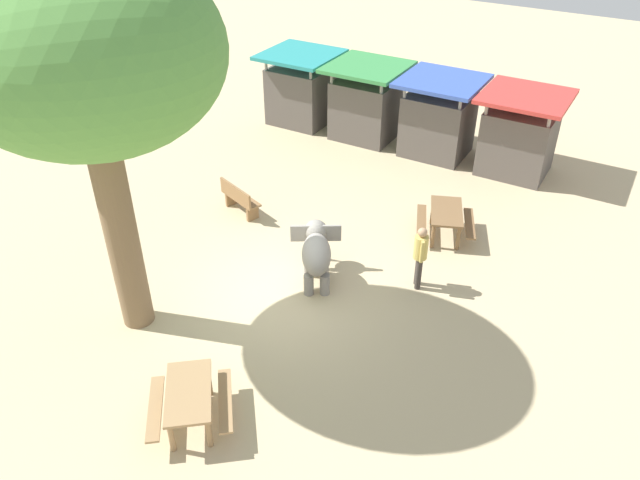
{
  "coord_description": "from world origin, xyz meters",
  "views": [
    {
      "loc": [
        6.46,
        -9.25,
        9.1
      ],
      "look_at": [
        0.27,
        1.38,
        0.8
      ],
      "focal_mm": 34.73,
      "sensor_mm": 36.0,
      "label": 1
    }
  ],
  "objects_px": {
    "elephant": "(316,252)",
    "shade_tree_main": "(82,54)",
    "picnic_table_near": "(189,398)",
    "picnic_table_far": "(446,217)",
    "person_handler": "(420,253)",
    "wooden_bench": "(239,198)",
    "market_stall_blue": "(438,121)",
    "market_stall_teal": "(301,91)",
    "market_stall_red": "(518,138)",
    "market_stall_green": "(366,105)"
  },
  "relations": [
    {
      "from": "shade_tree_main",
      "to": "market_stall_red",
      "type": "distance_m",
      "value": 13.15
    },
    {
      "from": "wooden_bench",
      "to": "market_stall_blue",
      "type": "height_order",
      "value": "market_stall_blue"
    },
    {
      "from": "elephant",
      "to": "picnic_table_far",
      "type": "bearing_deg",
      "value": -62.1
    },
    {
      "from": "elephant",
      "to": "market_stall_red",
      "type": "bearing_deg",
      "value": -49.07
    },
    {
      "from": "shade_tree_main",
      "to": "elephant",
      "type": "bearing_deg",
      "value": 50.68
    },
    {
      "from": "elephant",
      "to": "market_stall_blue",
      "type": "distance_m",
      "value": 7.91
    },
    {
      "from": "market_stall_green",
      "to": "market_stall_blue",
      "type": "bearing_deg",
      "value": 0.0
    },
    {
      "from": "market_stall_green",
      "to": "picnic_table_near",
      "type": "bearing_deg",
      "value": -77.16
    },
    {
      "from": "market_stall_red",
      "to": "wooden_bench",
      "type": "bearing_deg",
      "value": -132.95
    },
    {
      "from": "person_handler",
      "to": "market_stall_blue",
      "type": "height_order",
      "value": "market_stall_blue"
    },
    {
      "from": "person_handler",
      "to": "market_stall_red",
      "type": "relative_size",
      "value": 0.64
    },
    {
      "from": "picnic_table_far",
      "to": "market_stall_green",
      "type": "height_order",
      "value": "market_stall_green"
    },
    {
      "from": "market_stall_blue",
      "to": "market_stall_red",
      "type": "height_order",
      "value": "same"
    },
    {
      "from": "picnic_table_far",
      "to": "market_stall_teal",
      "type": "relative_size",
      "value": 0.77
    },
    {
      "from": "picnic_table_near",
      "to": "picnic_table_far",
      "type": "relative_size",
      "value": 1.08
    },
    {
      "from": "elephant",
      "to": "market_stall_teal",
      "type": "height_order",
      "value": "market_stall_teal"
    },
    {
      "from": "elephant",
      "to": "shade_tree_main",
      "type": "xyz_separation_m",
      "value": [
        -2.64,
        -3.23,
        5.08
      ]
    },
    {
      "from": "market_stall_green",
      "to": "market_stall_red",
      "type": "height_order",
      "value": "same"
    },
    {
      "from": "market_stall_teal",
      "to": "person_handler",
      "type": "bearing_deg",
      "value": -42.81
    },
    {
      "from": "market_stall_blue",
      "to": "elephant",
      "type": "bearing_deg",
      "value": -89.33
    },
    {
      "from": "shade_tree_main",
      "to": "picnic_table_far",
      "type": "bearing_deg",
      "value": 54.86
    },
    {
      "from": "shade_tree_main",
      "to": "wooden_bench",
      "type": "distance_m",
      "value": 7.26
    },
    {
      "from": "market_stall_teal",
      "to": "market_stall_blue",
      "type": "relative_size",
      "value": 1.0
    },
    {
      "from": "elephant",
      "to": "shade_tree_main",
      "type": "distance_m",
      "value": 6.58
    },
    {
      "from": "person_handler",
      "to": "picnic_table_near",
      "type": "height_order",
      "value": "person_handler"
    },
    {
      "from": "market_stall_green",
      "to": "market_stall_red",
      "type": "xyz_separation_m",
      "value": [
        5.2,
        0.0,
        0.0
      ]
    },
    {
      "from": "shade_tree_main",
      "to": "market_stall_teal",
      "type": "height_order",
      "value": "shade_tree_main"
    },
    {
      "from": "picnic_table_near",
      "to": "market_stall_teal",
      "type": "bearing_deg",
      "value": -15.35
    },
    {
      "from": "picnic_table_near",
      "to": "shade_tree_main",
      "type": "bearing_deg",
      "value": 22.24
    },
    {
      "from": "elephant",
      "to": "market_stall_teal",
      "type": "distance_m",
      "value": 9.52
    },
    {
      "from": "wooden_bench",
      "to": "market_stall_teal",
      "type": "xyz_separation_m",
      "value": [
        -1.89,
        6.35,
        0.67
      ]
    },
    {
      "from": "shade_tree_main",
      "to": "market_stall_green",
      "type": "distance_m",
      "value": 12.1
    },
    {
      "from": "elephant",
      "to": "market_stall_green",
      "type": "height_order",
      "value": "market_stall_green"
    },
    {
      "from": "market_stall_green",
      "to": "person_handler",
      "type": "bearing_deg",
      "value": -54.84
    },
    {
      "from": "elephant",
      "to": "market_stall_teal",
      "type": "bearing_deg",
      "value": 2.34
    },
    {
      "from": "market_stall_teal",
      "to": "market_stall_green",
      "type": "xyz_separation_m",
      "value": [
        2.6,
        0.0,
        0.0
      ]
    },
    {
      "from": "market_stall_red",
      "to": "elephant",
      "type": "bearing_deg",
      "value": -107.61
    },
    {
      "from": "wooden_bench",
      "to": "picnic_table_far",
      "type": "height_order",
      "value": "wooden_bench"
    },
    {
      "from": "person_handler",
      "to": "market_stall_red",
      "type": "distance_m",
      "value": 6.94
    },
    {
      "from": "market_stall_red",
      "to": "shade_tree_main",
      "type": "bearing_deg",
      "value": -114.83
    },
    {
      "from": "shade_tree_main",
      "to": "picnic_table_far",
      "type": "xyz_separation_m",
      "value": [
        4.61,
        6.55,
        -5.3
      ]
    },
    {
      "from": "elephant",
      "to": "market_stall_red",
      "type": "relative_size",
      "value": 0.69
    },
    {
      "from": "market_stall_blue",
      "to": "wooden_bench",
      "type": "bearing_deg",
      "value": -117.54
    },
    {
      "from": "elephant",
      "to": "market_stall_teal",
      "type": "xyz_separation_m",
      "value": [
        -5.29,
        7.9,
        0.34
      ]
    },
    {
      "from": "wooden_bench",
      "to": "market_stall_red",
      "type": "bearing_deg",
      "value": 66.69
    },
    {
      "from": "person_handler",
      "to": "picnic_table_near",
      "type": "relative_size",
      "value": 0.77
    },
    {
      "from": "person_handler",
      "to": "market_stall_teal",
      "type": "relative_size",
      "value": 0.64
    },
    {
      "from": "market_stall_teal",
      "to": "elephant",
      "type": "bearing_deg",
      "value": -56.19
    },
    {
      "from": "person_handler",
      "to": "picnic_table_far",
      "type": "relative_size",
      "value": 0.83
    },
    {
      "from": "market_stall_teal",
      "to": "market_stall_blue",
      "type": "xyz_separation_m",
      "value": [
        5.2,
        0.0,
        0.0
      ]
    }
  ]
}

